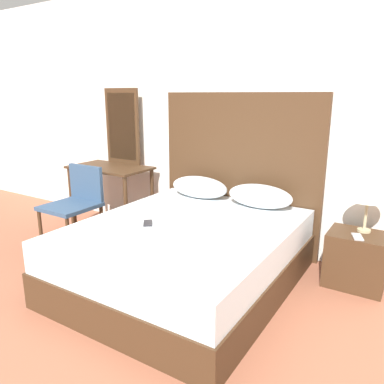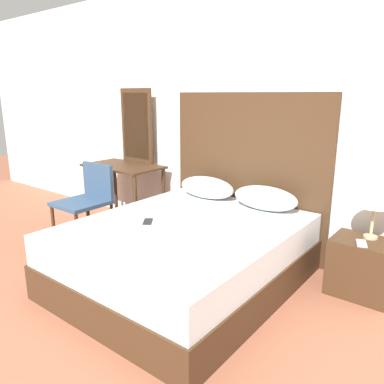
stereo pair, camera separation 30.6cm
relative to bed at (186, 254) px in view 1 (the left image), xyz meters
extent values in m
plane|color=#9E5B42|center=(-0.01, -1.28, -0.26)|extent=(16.00, 16.00, 0.00)
cube|color=white|center=(-0.01, 1.06, 1.09)|extent=(10.00, 0.06, 2.70)
cube|color=#422B19|center=(0.00, 0.00, -0.12)|extent=(1.61, 1.93, 0.28)
cube|color=silver|center=(0.00, 0.00, 0.14)|extent=(1.58, 1.89, 0.25)
cube|color=#422B19|center=(0.00, 0.99, 0.53)|extent=(1.69, 0.05, 1.57)
ellipsoid|color=silver|center=(-0.33, 0.76, 0.37)|extent=(0.62, 0.30, 0.22)
ellipsoid|color=silver|center=(0.33, 0.76, 0.37)|extent=(0.62, 0.30, 0.22)
cube|color=#232328|center=(-0.27, -0.15, 0.27)|extent=(0.15, 0.16, 0.01)
cube|color=#422B19|center=(1.21, 0.72, -0.03)|extent=(0.46, 0.37, 0.45)
cylinder|color=tan|center=(1.23, 0.80, 0.20)|extent=(0.11, 0.11, 0.02)
cylinder|color=tan|center=(1.23, 0.80, 0.34)|extent=(0.02, 0.02, 0.25)
cone|color=beige|center=(1.23, 0.80, 0.52)|extent=(0.29, 0.29, 0.12)
cube|color=#B7B7BC|center=(1.21, 0.63, 0.20)|extent=(0.12, 0.16, 0.01)
cube|color=#422B19|center=(-1.48, 0.67, 0.47)|extent=(0.94, 0.54, 0.02)
cylinder|color=#422B19|center=(-1.90, 0.44, 0.10)|extent=(0.04, 0.04, 0.72)
cylinder|color=#422B19|center=(-1.05, 0.44, 0.10)|extent=(0.04, 0.04, 0.72)
cylinder|color=#422B19|center=(-1.90, 0.90, 0.10)|extent=(0.04, 0.04, 0.72)
cylinder|color=#422B19|center=(-1.05, 0.90, 0.10)|extent=(0.04, 0.04, 0.72)
cube|color=#422B19|center=(-1.48, 0.91, 0.92)|extent=(0.49, 0.03, 0.87)
cube|color=#B2BCC6|center=(-1.48, 0.90, 0.92)|extent=(0.41, 0.01, 0.77)
cube|color=#334C6B|center=(-1.45, 0.04, 0.17)|extent=(0.48, 0.51, 0.04)
cube|color=#334C6B|center=(-1.45, 0.27, 0.38)|extent=(0.46, 0.04, 0.37)
cylinder|color=#422B19|center=(-1.66, -0.18, -0.05)|extent=(0.04, 0.04, 0.41)
cylinder|color=#422B19|center=(-1.24, -0.18, -0.05)|extent=(0.04, 0.04, 0.41)
cylinder|color=#422B19|center=(-1.66, 0.26, -0.05)|extent=(0.04, 0.04, 0.41)
cylinder|color=#422B19|center=(-1.24, 0.26, -0.05)|extent=(0.04, 0.04, 0.41)
camera|label=1|loc=(1.57, -2.41, 1.29)|focal=35.00mm
camera|label=2|loc=(1.82, -2.24, 1.29)|focal=35.00mm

